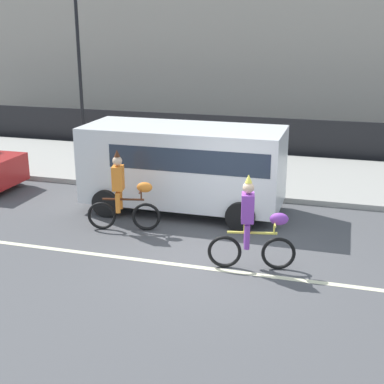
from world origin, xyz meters
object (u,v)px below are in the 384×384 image
at_px(parade_cyclist_orange, 124,196).
at_px(street_lamp_post, 78,43).
at_px(parade_cyclist_purple, 253,228).
at_px(parked_van_white, 186,162).

height_order(parade_cyclist_orange, street_lamp_post, street_lamp_post).
distance_m(parade_cyclist_purple, street_lamp_post, 11.23).
bearing_deg(parade_cyclist_purple, street_lamp_post, 134.63).
xyz_separation_m(parade_cyclist_purple, parked_van_white, (-2.25, 2.94, 0.44)).
distance_m(parade_cyclist_orange, street_lamp_post, 8.40).
distance_m(parked_van_white, street_lamp_post, 7.63).
xyz_separation_m(parade_cyclist_orange, parked_van_white, (0.97, 1.72, 0.44)).
bearing_deg(parade_cyclist_purple, parked_van_white, 127.41).
relative_size(parade_cyclist_purple, parked_van_white, 0.38).
distance_m(parade_cyclist_purple, parked_van_white, 3.73).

